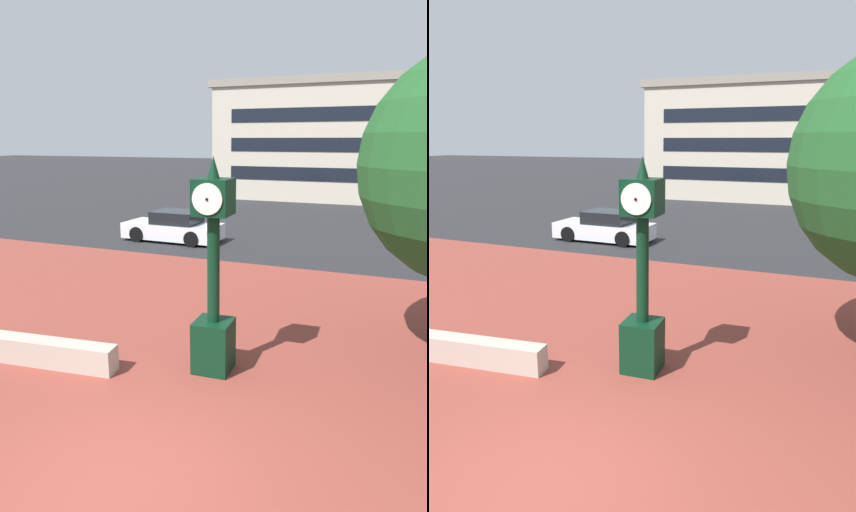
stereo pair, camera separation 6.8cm
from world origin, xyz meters
The scene contains 5 objects.
ground_plane centered at (0.00, 0.00, 0.00)m, with size 200.00×200.00×0.00m, color #262628.
plaza_brick_paving centered at (0.00, 3.47, 0.00)m, with size 44.00×14.93×0.01m, color brown.
planter_wall centered at (-3.28, 2.24, 0.25)m, with size 3.20×0.40×0.50m, color #ADA393.
street_clock centered at (-0.08, 3.28, 1.61)m, with size 0.71×0.74×3.91m.
car_street_mid centered at (-6.06, 13.40, 0.57)m, with size 4.14×1.87×1.28m.
Camera 1 is at (2.99, -4.19, 4.17)m, focal length 33.23 mm.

